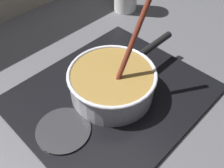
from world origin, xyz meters
TOP-DOWN VIEW (x-y plane):
  - ground at (0.00, 0.00)m, footprint 2.40×1.60m
  - hob_plate at (0.01, 0.16)m, footprint 0.56×0.48m
  - burner_ring at (0.01, 0.16)m, footprint 0.17×0.17m
  - spare_burner at (-0.18, 0.16)m, footprint 0.15×0.15m
  - cooking_pan at (0.01, 0.16)m, footprint 0.40×0.26m

SIDE VIEW (x-z plane):
  - ground at x=0.00m, z-range -0.04..0.00m
  - hob_plate at x=0.01m, z-range 0.00..0.01m
  - spare_burner at x=-0.18m, z-range 0.01..0.02m
  - burner_ring at x=0.01m, z-range 0.01..0.02m
  - cooking_pan at x=0.01m, z-range -0.10..0.22m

